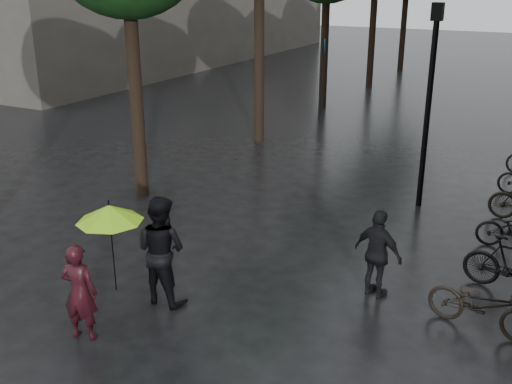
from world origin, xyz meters
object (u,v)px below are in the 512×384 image
Objects in this scene: pedestrian_walking at (378,254)px; person_black at (161,250)px; lamp_post at (430,88)px; person_burgundy at (80,292)px.

person_black is at bearing 48.34° from pedestrian_walking.
person_black is 7.35m from lamp_post.
person_black is (0.42, 1.48, 0.17)m from person_burgundy.
pedestrian_walking is 5.12m from lamp_post.
lamp_post is at bearing -111.60° from person_black.
lamp_post reaches higher than pedestrian_walking.
pedestrian_walking is (3.14, 1.87, -0.16)m from person_black.
pedestrian_walking is at bearing -150.64° from person_burgundy.
pedestrian_walking is at bearing -147.97° from person_black.
person_burgundy is at bearing 60.88° from pedestrian_walking.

